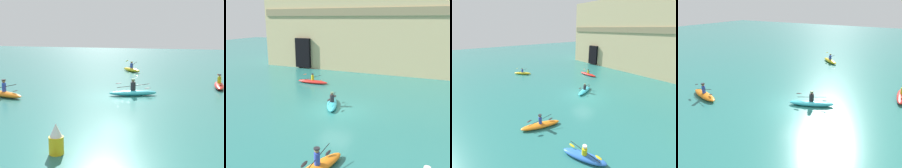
# 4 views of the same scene
# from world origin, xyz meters

# --- Properties ---
(ground_plane) EXTENTS (120.00, 120.00, 0.00)m
(ground_plane) POSITION_xyz_m (0.00, 0.00, 0.00)
(ground_plane) COLOR #28706B
(cliff_bluff) EXTENTS (36.01, 5.91, 13.24)m
(cliff_bluff) POSITION_xyz_m (0.63, 16.58, 6.60)
(cliff_bluff) COLOR tan
(cliff_bluff) RESTS_ON ground
(kayak_orange) EXTENTS (1.65, 3.42, 1.21)m
(kayak_orange) POSITION_xyz_m (2.47, -7.55, 0.23)
(kayak_orange) COLOR orange
(kayak_orange) RESTS_ON ground
(kayak_red) EXTENTS (3.52, 0.83, 1.11)m
(kayak_red) POSITION_xyz_m (-5.61, 6.56, 0.23)
(kayak_red) COLOR red
(kayak_red) RESTS_ON ground
(kayak_cyan) EXTENTS (1.98, 3.38, 1.19)m
(kayak_cyan) POSITION_xyz_m (-0.62, 0.77, 0.24)
(kayak_cyan) COLOR #33B2C6
(kayak_cyan) RESTS_ON ground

